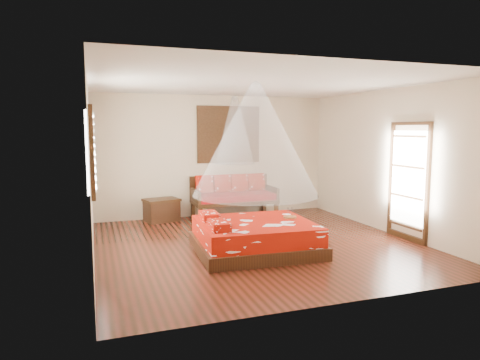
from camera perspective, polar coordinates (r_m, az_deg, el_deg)
name	(u,v)px	position (r m, az deg, el deg)	size (l,w,h in m)	color
room	(258,165)	(7.44, 2.38, 1.95)	(5.54, 5.54, 2.84)	black
bed	(254,236)	(7.19, 1.90, -7.53)	(2.04, 1.86, 0.63)	black
daybed	(233,194)	(9.89, -0.93, -1.95)	(1.91, 0.85, 0.97)	black
storage_chest	(162,210)	(9.62, -10.41, -3.93)	(0.84, 0.70, 0.50)	black
shutter_panel	(229,134)	(10.09, -1.53, 6.09)	(1.52, 0.06, 1.32)	black
window_left	(92,150)	(7.10, -19.07, 3.77)	(0.10, 1.74, 1.34)	black
glazed_door	(408,182)	(8.37, 21.52, -0.25)	(0.08, 1.02, 2.16)	black
wine_tray	(290,215)	(7.47, 6.68, -4.67)	(0.23, 0.23, 0.19)	brown
mosquito_net_main	(255,140)	(6.97, 2.08, 5.32)	(2.07, 2.07, 1.80)	white
mosquito_net_daybed	(235,130)	(9.64, -0.69, 6.65)	(0.88, 0.88, 1.50)	white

